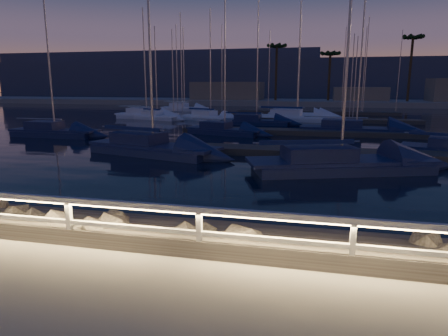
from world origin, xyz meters
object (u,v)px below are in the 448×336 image
(sailboat_b, at_px, (150,146))
(sailboat_k, at_px, (295,117))
(sailboat_c, at_px, (336,162))
(sailboat_g, at_px, (255,121))
(sailboat_l, at_px, (353,129))
(sailboat_j, at_px, (209,117))
(sailboat_f, at_px, (223,130))
(sailboat_m, at_px, (183,108))
(sailboat_a, at_px, (53,131))
(guard_rail, at_px, (295,228))
(sailboat_e, at_px, (156,116))
(sailboat_n, at_px, (296,114))
(sailboat_i, at_px, (145,115))

(sailboat_b, xyz_separation_m, sailboat_k, (7.06, 23.87, 0.01))
(sailboat_c, distance_m, sailboat_g, 22.50)
(sailboat_b, height_order, sailboat_k, sailboat_k)
(sailboat_l, bearing_deg, sailboat_j, 153.03)
(sailboat_f, height_order, sailboat_m, sailboat_m)
(sailboat_a, xyz_separation_m, sailboat_g, (14.15, 12.98, -0.05))
(sailboat_a, relative_size, sailboat_c, 0.82)
(sailboat_f, height_order, sailboat_g, sailboat_g)
(guard_rail, height_order, sailboat_b, sailboat_b)
(sailboat_c, xyz_separation_m, sailboat_k, (-3.49, 26.40, 0.01))
(sailboat_g, height_order, sailboat_j, sailboat_j)
(sailboat_b, bearing_deg, sailboat_g, 95.41)
(sailboat_c, bearing_deg, sailboat_l, 63.10)
(sailboat_e, relative_size, sailboat_l, 0.69)
(sailboat_n, bearing_deg, sailboat_m, 154.54)
(sailboat_j, bearing_deg, sailboat_i, -164.06)
(sailboat_b, xyz_separation_m, sailboat_c, (10.55, -2.52, -0.01))
(guard_rail, distance_m, sailboat_c, 12.02)
(sailboat_j, height_order, sailboat_k, sailboat_k)
(sailboat_b, bearing_deg, sailboat_n, 92.14)
(guard_rail, height_order, sailboat_e, sailboat_e)
(sailboat_i, height_order, sailboat_k, sailboat_k)
(sailboat_i, distance_m, sailboat_m, 14.29)
(sailboat_e, distance_m, sailboat_n, 17.33)
(sailboat_c, distance_m, sailboat_l, 15.56)
(sailboat_a, xyz_separation_m, sailboat_l, (23.36, 7.10, -0.00))
(sailboat_i, xyz_separation_m, sailboat_m, (0.01, 14.29, -0.01))
(sailboat_a, bearing_deg, sailboat_f, 19.53)
(sailboat_e, relative_size, sailboat_j, 0.86)
(sailboat_f, distance_m, sailboat_n, 19.71)
(sailboat_k, distance_m, sailboat_m, 22.62)
(guard_rail, bearing_deg, sailboat_f, 106.45)
(sailboat_k, bearing_deg, sailboat_n, 97.79)
(sailboat_g, relative_size, sailboat_k, 0.77)
(sailboat_g, xyz_separation_m, sailboat_k, (3.75, 5.09, 0.07))
(sailboat_a, distance_m, sailboat_l, 24.41)
(guard_rail, relative_size, sailboat_k, 2.81)
(sailboat_j, bearing_deg, sailboat_e, -154.20)
(sailboat_a, xyz_separation_m, sailboat_e, (2.02, 16.23, -0.04))
(sailboat_i, relative_size, sailboat_j, 1.06)
(sailboat_c, distance_m, sailboat_k, 26.62)
(sailboat_m, bearing_deg, sailboat_f, -60.11)
(sailboat_c, xyz_separation_m, sailboat_m, (-21.39, 40.22, -0.01))
(sailboat_b, relative_size, sailboat_m, 1.12)
(sailboat_b, bearing_deg, sailboat_k, 88.94)
(sailboat_f, xyz_separation_m, sailboat_m, (-12.86, 27.49, 0.05))
(sailboat_e, distance_m, sailboat_m, 15.80)
(guard_rail, bearing_deg, sailboat_j, 107.72)
(sailboat_c, height_order, sailboat_n, sailboat_c)
(sailboat_a, distance_m, sailboat_e, 16.35)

